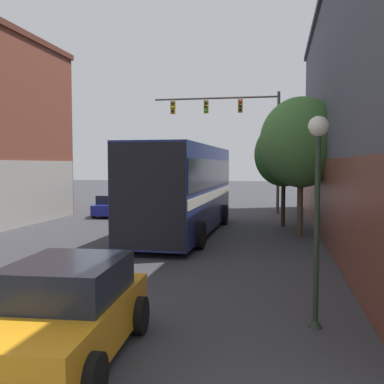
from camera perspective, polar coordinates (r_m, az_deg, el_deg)
lane_center_line at (r=18.06m, az=-7.62°, el=-6.09°), size 0.14×42.40×0.01m
bus at (r=19.34m, az=-1.05°, el=0.86°), size 3.04×10.73×3.78m
hatchback_foreground at (r=7.45m, az=-15.88°, el=-14.61°), size 2.20×3.95×1.50m
parked_car_left_near at (r=27.02m, az=-9.82°, el=-1.66°), size 2.39×4.45×1.24m
parked_car_left_mid at (r=33.05m, az=-6.01°, el=-0.55°), size 2.26×4.48×1.42m
traffic_signal_gantry at (r=28.28m, az=5.90°, el=8.54°), size 7.87×0.36×7.45m
street_lamp at (r=8.45m, az=15.64°, el=0.20°), size 0.37×0.37×3.88m
street_tree_near at (r=19.30m, az=13.67°, el=6.12°), size 3.43×3.08×5.82m
street_tree_far at (r=22.26m, az=11.58°, el=4.68°), size 2.84×2.56×5.06m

